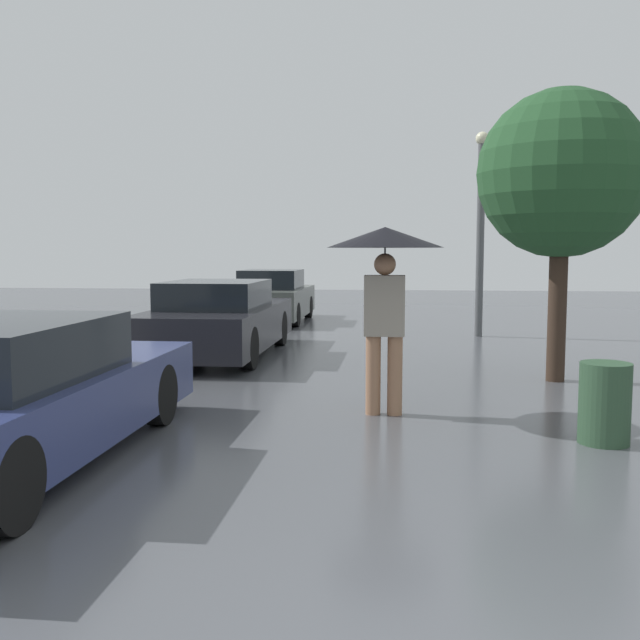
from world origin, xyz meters
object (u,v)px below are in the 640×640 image
Objects in this scene: parked_car_nearest at (4,397)px; pedestrian at (385,262)px; tree at (562,175)px; street_lamp at (481,224)px; parked_car_farthest at (273,298)px; trash_bin at (605,403)px; parked_car_middle at (219,320)px.

pedestrian is at bearing 35.34° from parked_car_nearest.
street_lamp is (-0.48, 5.03, -0.44)m from tree.
parked_car_farthest is at bearing 124.40° from tree.
parked_car_farthest is at bearing 114.74° from trash_bin.
parked_car_middle is 1.08× the size of street_lamp.
pedestrian reaches higher than trash_bin.
parked_car_farthest is (-2.97, 9.89, -1.03)m from pedestrian.
parked_car_nearest is 10.73m from street_lamp.
street_lamp reaches higher than tree.
parked_car_middle is 1.16× the size of parked_car_farthest.
tree is 0.93× the size of street_lamp.
tree is at bearing 44.93° from pedestrian.
pedestrian is at bearing -54.93° from parked_car_middle.
trash_bin is at bearing -24.83° from pedestrian.
parked_car_farthest is (-0.13, 5.84, -0.00)m from parked_car_middle.
parked_car_farthest reaches higher than parked_car_middle.
trash_bin is (5.05, 1.22, -0.19)m from parked_car_nearest.
parked_car_middle is at bearing -145.02° from street_lamp.
pedestrian is 2.56m from trash_bin.
parked_car_nearest is 1.17× the size of tree.
parked_car_nearest is 1.17× the size of parked_car_farthest.
parked_car_farthest is at bearing 91.25° from parked_car_middle.
parked_car_nearest is at bearing -117.05° from street_lamp.
tree is at bearing -19.37° from parked_car_middle.
pedestrian is 0.52× the size of parked_car_farthest.
trash_bin is at bearing -94.33° from tree.
parked_car_nearest is at bearing -144.66° from pedestrian.
tree is 5.21× the size of trash_bin.
street_lamp is at bearing -28.79° from parked_car_farthest.
pedestrian is at bearing -103.74° from street_lamp.
parked_car_farthest is (0.07, 12.04, 0.03)m from parked_car_nearest.
trash_bin is at bearing -45.71° from parked_car_middle.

